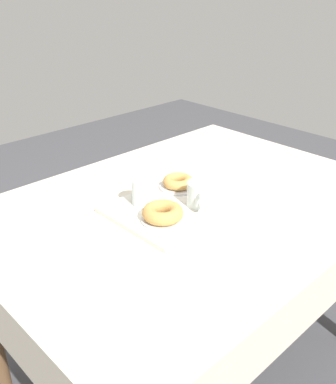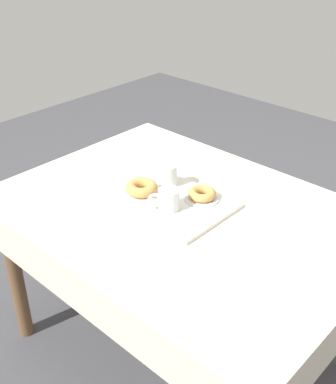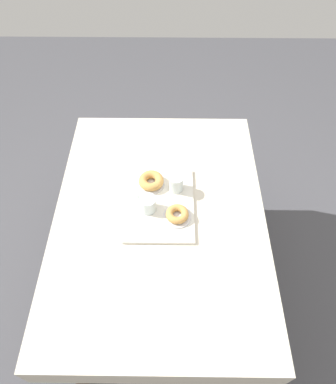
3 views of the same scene
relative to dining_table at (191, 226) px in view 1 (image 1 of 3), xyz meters
name	(u,v)px [view 1 (image 1 of 3)]	position (x,y,z in m)	size (l,w,h in m)	color
ground_plane	(187,362)	(0.00, 0.00, -0.66)	(6.00, 6.00, 0.00)	#47474C
dining_table	(191,226)	(0.00, 0.00, 0.00)	(1.39, 1.01, 0.75)	beige
serving_tray	(179,205)	(0.06, 0.00, 0.10)	(0.44, 0.33, 0.02)	silver
tea_mug_left	(199,195)	(0.02, 0.06, 0.15)	(0.10, 0.10, 0.08)	silver
water_glass_near	(143,193)	(0.15, -0.08, 0.15)	(0.07, 0.07, 0.09)	silver
donut_plate_left	(163,219)	(0.17, 0.05, 0.11)	(0.13, 0.13, 0.01)	silver
sugar_donut_left	(163,213)	(0.17, 0.05, 0.14)	(0.13, 0.13, 0.04)	tan
donut_plate_right	(178,187)	(-0.02, -0.08, 0.11)	(0.13, 0.13, 0.01)	silver
sugar_donut_right	(178,181)	(-0.02, -0.08, 0.14)	(0.11, 0.11, 0.03)	tan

